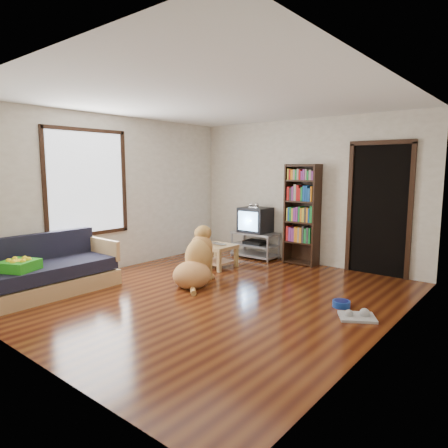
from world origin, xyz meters
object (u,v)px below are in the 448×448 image
Objects in this scene: laptop at (216,244)px; tv_stand at (255,244)px; bookshelf at (302,209)px; dog at (197,262)px; green_cushion at (19,266)px; sofa at (50,274)px; dog_bowl at (341,304)px; crt_tv at (256,220)px; coffee_table at (217,252)px; grey_rag at (357,317)px.

tv_stand reaches higher than laptop.
bookshelf reaches higher than dog.
sofa is (-0.12, 0.45, -0.23)m from green_cushion.
bookshelf is (1.80, 4.18, 0.51)m from green_cushion.
tv_stand is at bearing 99.47° from laptop.
crt_tv is (-2.45, 1.65, 0.70)m from dog_bowl.
green_cushion is 0.40× the size of dog.
tv_stand is 1.64× the size of coffee_table.
laptop is 0.79× the size of grey_rag.
crt_tv is at bearing 86.57° from coffee_table.
coffee_table is (-0.06, -1.06, 0.01)m from tv_stand.
tv_stand is 2.05m from dog.
laptop is 1.67m from bookshelf.
coffee_table is (-2.82, 0.81, 0.27)m from grey_rag.
crt_tv is at bearing 99.54° from laptop.
crt_tv reaches higher than dog.
green_cushion is 3.13m from coffee_table.
crt_tv is at bearing 146.12° from dog_bowl.
dog is (0.34, -2.05, -0.42)m from crt_tv.
dog_bowl is at bearing -33.52° from tv_stand.
bookshelf is 2.30m from dog.
bookshelf is (0.95, 0.09, 0.73)m from tv_stand.
sofa is (-1.92, -3.72, -0.74)m from bookshelf.
dog reaches higher than sofa.
dog is at bearing -67.22° from coffee_table.
laptop reaches higher than grey_rag.
grey_rag is 0.22× the size of bookshelf.
laptop is at bearing 168.02° from dog_bowl.
crt_tv reaches higher than grey_rag.
bookshelf is 3.27× the size of coffee_table.
crt_tv is 0.32× the size of sofa.
dog is at bearing 36.20° from green_cushion.
tv_stand is 0.47m from crt_tv.
grey_rag is at bearing -47.53° from bookshelf.
green_cushion is at bearing -120.00° from dog.
bookshelf is at bearing 5.63° from tv_stand.
coffee_table is 1.05m from dog.
dog_bowl is 2.17m from dog.
tv_stand is 1.06m from coffee_table.
crt_tv is 1.18m from coffee_table.
green_cushion is 1.81× the size of dog_bowl.
crt_tv reaches higher than tv_stand.
coffee_table is at bearing -93.50° from tv_stand.
grey_rag is at bearing -34.57° from crt_tv.
dog is at bearing -106.08° from bookshelf.
tv_stand reaches higher than coffee_table.
grey_rag is 0.22× the size of sofa.
dog_bowl is at bearing -33.88° from crt_tv.
green_cushion is at bearing -74.72° from sofa.
dog reaches higher than tv_stand.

